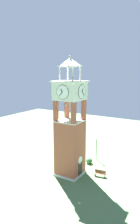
{
  "coord_description": "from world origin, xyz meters",
  "views": [
    {
      "loc": [
        -23.86,
        -14.66,
        14.75
      ],
      "look_at": [
        0.0,
        0.0,
        9.31
      ],
      "focal_mm": 32.9,
      "sensor_mm": 36.0,
      "label": 1
    }
  ],
  "objects": [
    {
      "name": "trash_bin",
      "position": [
        3.78,
        3.09,
        0.4
      ],
      "size": [
        0.52,
        0.52,
        0.8
      ],
      "primitive_type": "cylinder",
      "color": "#4C4C51",
      "rests_on": "ground"
    },
    {
      "name": "ground",
      "position": [
        0.0,
        0.0,
        0.0
      ],
      "size": [
        80.0,
        80.0,
        0.0
      ],
      "primitive_type": "plane",
      "color": "#517547"
    },
    {
      "name": "shrub_near_entry",
      "position": [
        4.63,
        -0.85,
        0.46
      ],
      "size": [
        1.03,
        1.03,
        0.92
      ],
      "primitive_type": "ellipsoid",
      "color": "#28562D",
      "rests_on": "ground"
    },
    {
      "name": "lamp_post",
      "position": [
        6.72,
        -1.14,
        2.73
      ],
      "size": [
        0.36,
        0.36,
        3.94
      ],
      "color": "black",
      "rests_on": "ground"
    },
    {
      "name": "park_bench",
      "position": [
        1.6,
        -4.1,
        0.48
      ],
      "size": [
        0.71,
        1.65,
        0.95
      ],
      "color": "brown",
      "rests_on": "ground"
    },
    {
      "name": "clock_tower",
      "position": [
        0.0,
        -0.0,
        6.77
      ],
      "size": [
        3.98,
        3.98,
        16.9
      ],
      "color": "#9E4C38",
      "rests_on": "ground"
    }
  ]
}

